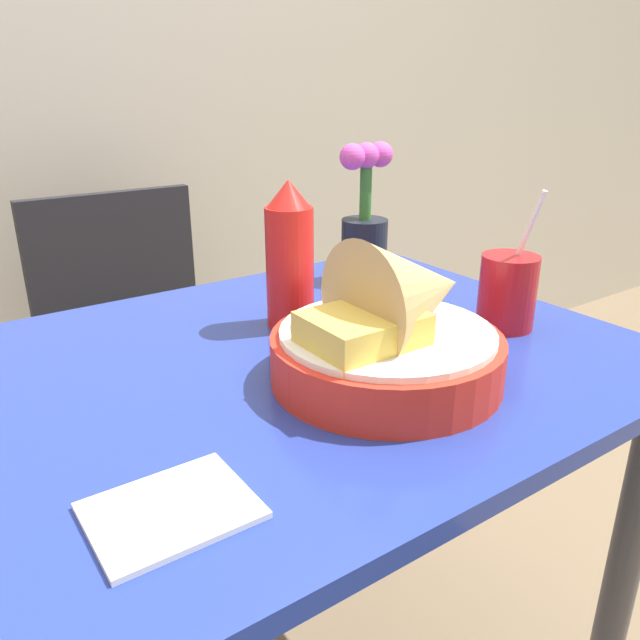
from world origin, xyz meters
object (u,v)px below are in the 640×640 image
Objects in this scene: food_basket at (394,330)px; drink_cup at (507,294)px; flower_vase at (365,226)px; chair_far_window at (134,339)px; ketchup_bottle at (290,257)px.

drink_cup reaches higher than food_basket.
drink_cup is at bearing -84.85° from flower_vase.
food_basket is at bearing -86.37° from chair_far_window.
drink_cup is at bearing -69.61° from chair_far_window.
ketchup_bottle reaches higher than drink_cup.
drink_cup is at bearing -36.27° from ketchup_bottle.
food_basket is 0.23m from ketchup_bottle.
food_basket is 0.25m from drink_cup.
flower_vase reaches higher than drink_cup.
food_basket is at bearing -123.48° from flower_vase.
flower_vase is at bearing 56.52° from food_basket.
ketchup_bottle is at bearing 91.91° from food_basket.
food_basket is 1.15× the size of flower_vase.
ketchup_bottle is at bearing -85.76° from chair_far_window.
chair_far_window is 0.92m from drink_cup.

